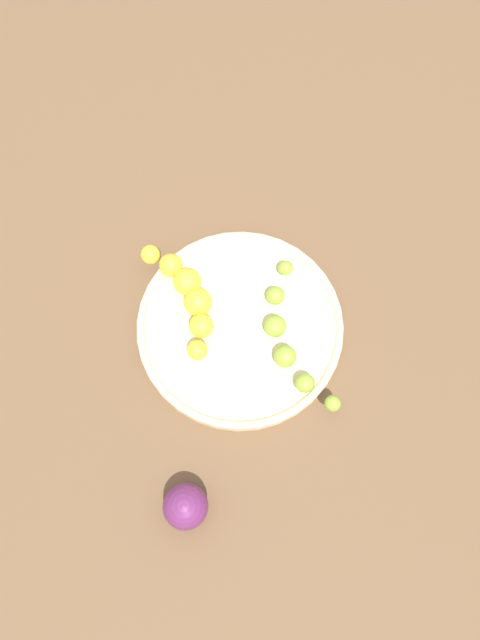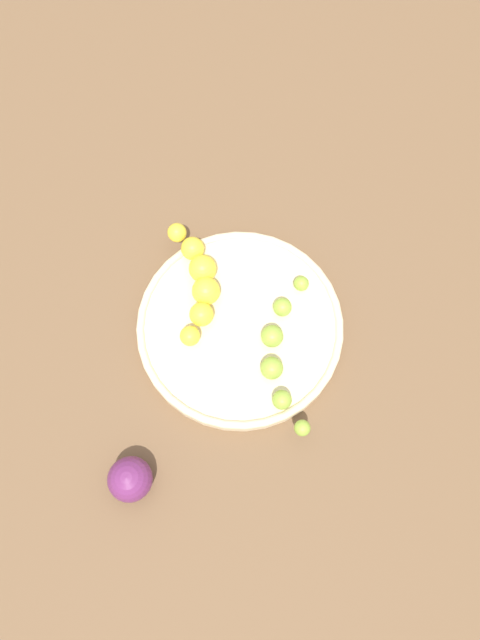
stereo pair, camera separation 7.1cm
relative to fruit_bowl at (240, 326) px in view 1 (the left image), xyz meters
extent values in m
plane|color=brown|center=(0.00, 0.00, -0.01)|extent=(2.40, 2.40, 0.00)
cylinder|color=beige|center=(0.00, 0.00, 0.00)|extent=(0.26, 0.26, 0.02)
torus|color=beige|center=(0.00, 0.00, 0.01)|extent=(0.26, 0.26, 0.01)
sphere|color=yellow|center=(-0.03, -0.06, 0.03)|extent=(0.03, 0.03, 0.03)
sphere|color=yellow|center=(-0.04, -0.03, 0.03)|extent=(0.03, 0.03, 0.03)
sphere|color=yellow|center=(-0.06, 0.00, 0.03)|extent=(0.04, 0.04, 0.04)
sphere|color=yellow|center=(-0.08, 0.02, 0.03)|extent=(0.04, 0.04, 0.04)
sphere|color=yellow|center=(-0.11, 0.03, 0.03)|extent=(0.03, 0.03, 0.03)
sphere|color=yellow|center=(-0.14, 0.03, 0.03)|extent=(0.03, 0.03, 0.03)
sphere|color=#8CAD38|center=(0.02, 0.09, 0.02)|extent=(0.02, 0.02, 0.02)
sphere|color=#8CAD38|center=(0.03, 0.05, 0.02)|extent=(0.02, 0.02, 0.02)
sphere|color=#8CAD38|center=(0.04, 0.01, 0.02)|extent=(0.03, 0.03, 0.03)
sphere|color=#8CAD38|center=(0.07, -0.02, 0.02)|extent=(0.03, 0.03, 0.03)
sphere|color=#8CAD38|center=(0.10, -0.04, 0.02)|extent=(0.02, 0.02, 0.02)
sphere|color=#8CAD38|center=(0.14, -0.05, 0.02)|extent=(0.02, 0.02, 0.02)
sphere|color=#662659|center=(0.03, -0.22, 0.01)|extent=(0.05, 0.05, 0.05)
camera|label=1|loc=(0.09, -0.21, 0.70)|focal=32.51mm
camera|label=2|loc=(0.15, -0.17, 0.70)|focal=32.51mm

